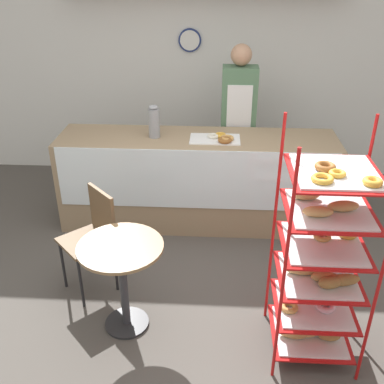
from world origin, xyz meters
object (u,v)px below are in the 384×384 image
Objects in this scene: coffee_carafe at (154,122)px; cafe_chair at (94,230)px; donut_tray_counter at (219,138)px; person_worker at (238,119)px; pastry_rack at (321,263)px; cafe_table at (122,267)px.

cafe_chair is at bearing -108.38° from coffee_carafe.
coffee_carafe is at bearing 175.32° from donut_tray_counter.
person_worker is 2.06m from cafe_chair.
pastry_rack is at bearing -52.39° from coffee_carafe.
person_worker is at bearing 69.58° from donut_tray_counter.
cafe_chair is at bearing -127.08° from person_worker.
donut_tray_counter is (0.64, -0.05, -0.14)m from coffee_carafe.
cafe_chair is 1.83× the size of donut_tray_counter.
person_worker is 0.99m from coffee_carafe.
donut_tray_counter is at bearing -4.68° from coffee_carafe.
cafe_chair is (-1.70, 0.61, -0.20)m from pastry_rack.
coffee_carafe is at bearing 118.22° from cafe_chair.
cafe_table is 1.51× the size of donut_tray_counter.
coffee_carafe is at bearing -149.75° from person_worker.
pastry_rack is 2.29m from person_worker.
person_worker is 0.58m from donut_tray_counter.
cafe_table is 1.73m from donut_tray_counter.
pastry_rack reaches higher than donut_tray_counter.
pastry_rack is at bearing 26.84° from cafe_chair.
pastry_rack is at bearing -67.64° from donut_tray_counter.
pastry_rack is 1.82m from cafe_chair.
donut_tray_counter is at bearing 112.36° from pastry_rack.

